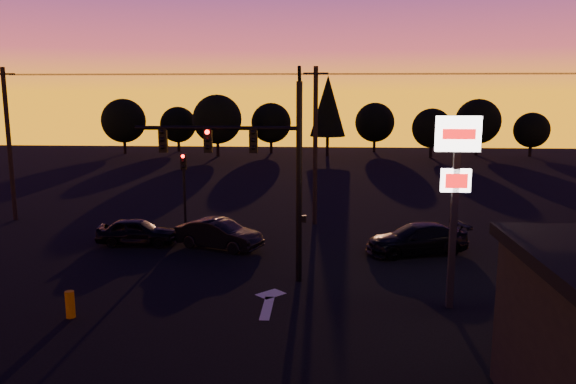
# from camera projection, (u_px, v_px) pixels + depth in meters

# --- Properties ---
(ground) EXTENTS (120.00, 120.00, 0.00)m
(ground) POSITION_uv_depth(u_px,v_px,m) (250.00, 319.00, 19.05)
(ground) COLOR black
(ground) RESTS_ON ground
(lane_arrow) EXTENTS (1.20, 3.10, 0.01)m
(lane_arrow) POSITION_uv_depth(u_px,v_px,m) (269.00, 301.00, 20.65)
(lane_arrow) COLOR beige
(lane_arrow) RESTS_ON ground
(traffic_signal_mast) EXTENTS (6.79, 0.52, 8.58)m
(traffic_signal_mast) POSITION_uv_depth(u_px,v_px,m) (259.00, 160.00, 22.10)
(traffic_signal_mast) COLOR black
(traffic_signal_mast) RESTS_ON ground
(secondary_signal) EXTENTS (0.30, 0.31, 4.35)m
(secondary_signal) POSITION_uv_depth(u_px,v_px,m) (184.00, 181.00, 30.12)
(secondary_signal) COLOR black
(secondary_signal) RESTS_ON ground
(pylon_sign) EXTENTS (1.50, 0.28, 6.80)m
(pylon_sign) POSITION_uv_depth(u_px,v_px,m) (456.00, 171.00, 19.23)
(pylon_sign) COLOR black
(pylon_sign) RESTS_ON ground
(utility_pole_0) EXTENTS (1.40, 0.26, 9.00)m
(utility_pole_0) POSITION_uv_depth(u_px,v_px,m) (9.00, 144.00, 32.95)
(utility_pole_0) COLOR black
(utility_pole_0) RESTS_ON ground
(utility_pole_1) EXTENTS (1.40, 0.26, 9.00)m
(utility_pole_1) POSITION_uv_depth(u_px,v_px,m) (315.00, 145.00, 31.87)
(utility_pole_1) COLOR black
(utility_pole_1) RESTS_ON ground
(power_wires) EXTENTS (36.00, 1.22, 0.07)m
(power_wires) POSITION_uv_depth(u_px,v_px,m) (316.00, 74.00, 31.16)
(power_wires) COLOR black
(power_wires) RESTS_ON ground
(bollard) EXTENTS (0.31, 0.31, 0.93)m
(bollard) POSITION_uv_depth(u_px,v_px,m) (70.00, 304.00, 19.10)
(bollard) COLOR #BA7200
(bollard) RESTS_ON ground
(tree_0) EXTENTS (5.36, 5.36, 6.74)m
(tree_0) POSITION_uv_depth(u_px,v_px,m) (124.00, 121.00, 68.77)
(tree_0) COLOR black
(tree_0) RESTS_ON ground
(tree_1) EXTENTS (4.54, 4.54, 5.71)m
(tree_1) POSITION_uv_depth(u_px,v_px,m) (178.00, 125.00, 71.47)
(tree_1) COLOR black
(tree_1) RESTS_ON ground
(tree_2) EXTENTS (5.77, 5.78, 7.26)m
(tree_2) POSITION_uv_depth(u_px,v_px,m) (217.00, 119.00, 66.03)
(tree_2) COLOR black
(tree_2) RESTS_ON ground
(tree_3) EXTENTS (4.95, 4.95, 6.22)m
(tree_3) POSITION_uv_depth(u_px,v_px,m) (271.00, 123.00, 69.71)
(tree_3) COLOR black
(tree_3) RESTS_ON ground
(tree_4) EXTENTS (4.18, 4.18, 9.50)m
(tree_4) POSITION_uv_depth(u_px,v_px,m) (328.00, 106.00, 65.95)
(tree_4) COLOR black
(tree_4) RESTS_ON ground
(tree_5) EXTENTS (4.95, 4.95, 6.22)m
(tree_5) POSITION_uv_depth(u_px,v_px,m) (375.00, 122.00, 70.89)
(tree_5) COLOR black
(tree_5) RESTS_ON ground
(tree_6) EXTENTS (4.54, 4.54, 5.71)m
(tree_6) POSITION_uv_depth(u_px,v_px,m) (432.00, 128.00, 64.69)
(tree_6) COLOR black
(tree_6) RESTS_ON ground
(tree_7) EXTENTS (5.36, 5.36, 6.74)m
(tree_7) POSITION_uv_depth(u_px,v_px,m) (478.00, 121.00, 67.16)
(tree_7) COLOR black
(tree_7) RESTS_ON ground
(tree_8) EXTENTS (4.12, 4.12, 5.19)m
(tree_8) POSITION_uv_depth(u_px,v_px,m) (532.00, 130.00, 65.98)
(tree_8) COLOR black
(tree_8) RESTS_ON ground
(car_left) EXTENTS (4.00, 1.70, 1.35)m
(car_left) POSITION_uv_depth(u_px,v_px,m) (137.00, 231.00, 28.20)
(car_left) COLOR black
(car_left) RESTS_ON ground
(car_mid) EXTENTS (4.56, 3.01, 1.42)m
(car_mid) POSITION_uv_depth(u_px,v_px,m) (219.00, 234.00, 27.54)
(car_mid) COLOR black
(car_mid) RESTS_ON ground
(car_right) EXTENTS (5.25, 3.28, 1.42)m
(car_right) POSITION_uv_depth(u_px,v_px,m) (417.00, 239.00, 26.63)
(car_right) COLOR black
(car_right) RESTS_ON ground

